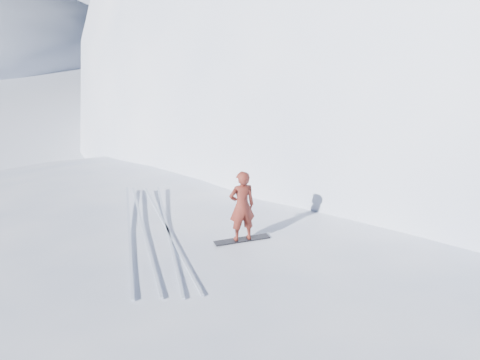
{
  "coord_description": "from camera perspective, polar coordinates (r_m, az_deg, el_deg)",
  "views": [
    {
      "loc": [
        -0.06,
        -7.39,
        7.86
      ],
      "look_at": [
        0.48,
        4.62,
        3.5
      ],
      "focal_mm": 40.0,
      "sensor_mm": 36.0,
      "label": 1
    }
  ],
  "objects": [
    {
      "name": "near_ridge",
      "position": [
        13.07,
        2.73,
        -17.07
      ],
      "size": [
        36.0,
        28.0,
        4.8
      ],
      "primitive_type": "ellipsoid",
      "color": "white",
      "rests_on": "ground"
    },
    {
      "name": "board_tracks",
      "position": [
        12.88,
        -9.33,
        -5.35
      ],
      "size": [
        2.36,
        5.92,
        0.04
      ],
      "color": "silver",
      "rests_on": "ground"
    },
    {
      "name": "far_ridge_c",
      "position": [
        124.25,
        -22.06,
        14.91
      ],
      "size": [
        140.0,
        90.0,
        36.0
      ],
      "primitive_type": "ellipsoid",
      "color": "white",
      "rests_on": "ground"
    },
    {
      "name": "peak_shoulder",
      "position": [
        30.22,
        17.04,
        3.96
      ],
      "size": [
        28.0,
        24.0,
        18.0
      ],
      "primitive_type": "ellipsoid",
      "color": "white",
      "rests_on": "ground"
    },
    {
      "name": "snowboard",
      "position": [
        12.3,
        0.21,
        -6.37
      ],
      "size": [
        1.31,
        0.6,
        0.02
      ],
      "primitive_type": "cube",
      "rotation": [
        0.0,
        0.0,
        0.29
      ],
      "color": "black",
      "rests_on": "near_ridge"
    },
    {
      "name": "snowboarder",
      "position": [
        11.95,
        0.21,
        -2.79
      ],
      "size": [
        0.68,
        0.55,
        1.64
      ],
      "primitive_type": "imported",
      "rotation": [
        0.0,
        0.0,
        3.43
      ],
      "color": "maroon",
      "rests_on": "snowboard"
    }
  ]
}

